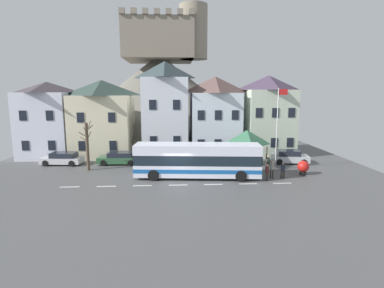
% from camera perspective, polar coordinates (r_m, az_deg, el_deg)
% --- Properties ---
extents(ground_plane, '(40.00, 60.00, 0.07)m').
position_cam_1_polar(ground_plane, '(27.47, -2.60, -6.99)').
color(ground_plane, '#4E4E4F').
extents(townhouse_00, '(5.76, 6.98, 9.02)m').
position_cam_1_polar(townhouse_00, '(41.80, -24.79, 4.14)').
color(townhouse_00, silver).
rests_on(townhouse_00, ground_plane).
extents(townhouse_01, '(6.91, 6.59, 9.23)m').
position_cam_1_polar(townhouse_01, '(39.70, -16.07, 4.56)').
color(townhouse_01, beige).
rests_on(townhouse_01, ground_plane).
extents(townhouse_02, '(5.36, 6.59, 11.48)m').
position_cam_1_polar(townhouse_02, '(38.68, -4.92, 6.45)').
color(townhouse_02, silver).
rests_on(townhouse_02, ground_plane).
extents(townhouse_03, '(5.91, 5.48, 9.66)m').
position_cam_1_polar(townhouse_03, '(38.51, 4.26, 5.08)').
color(townhouse_03, silver).
rests_on(townhouse_03, ground_plane).
extents(townhouse_04, '(5.75, 6.18, 9.82)m').
position_cam_1_polar(townhouse_04, '(40.28, 13.68, 5.15)').
color(townhouse_04, beige).
rests_on(townhouse_04, ground_plane).
extents(hilltop_castle, '(36.60, 36.60, 21.65)m').
position_cam_1_polar(hilltop_castle, '(55.31, -5.87, 9.25)').
color(hilltop_castle, '#67635A').
rests_on(hilltop_castle, ground_plane).
extents(transit_bus, '(11.59, 3.65, 3.12)m').
position_cam_1_polar(transit_bus, '(28.40, 1.00, -3.09)').
color(transit_bus, white).
rests_on(transit_bus, ground_plane).
extents(bus_shelter, '(3.60, 3.60, 3.91)m').
position_cam_1_polar(bus_shelter, '(32.77, 10.07, 1.22)').
color(bus_shelter, '#473D33').
rests_on(bus_shelter, ground_plane).
extents(parked_car_00, '(4.49, 2.20, 1.33)m').
position_cam_1_polar(parked_car_00, '(34.83, -13.22, -2.54)').
color(parked_car_00, '#2F5A39').
rests_on(parked_car_00, ground_plane).
extents(parked_car_01, '(4.15, 2.42, 1.45)m').
position_cam_1_polar(parked_car_01, '(36.00, 17.48, -2.27)').
color(parked_car_01, silver).
rests_on(parked_car_01, ground_plane).
extents(parked_car_02, '(4.43, 2.31, 1.32)m').
position_cam_1_polar(parked_car_02, '(36.52, -22.69, -2.49)').
color(parked_car_02, silver).
rests_on(parked_car_02, ground_plane).
extents(pedestrian_00, '(0.38, 0.36, 1.45)m').
position_cam_1_polar(pedestrian_00, '(29.53, 16.37, -4.54)').
color(pedestrian_00, '#38332D').
rests_on(pedestrian_00, ground_plane).
extents(pedestrian_01, '(0.31, 0.31, 1.50)m').
position_cam_1_polar(pedestrian_01, '(28.32, 13.64, -4.84)').
color(pedestrian_01, '#38332D').
rests_on(pedestrian_01, ground_plane).
extents(pedestrian_02, '(0.35, 0.35, 1.61)m').
position_cam_1_polar(pedestrian_02, '(29.29, 14.50, -4.24)').
color(pedestrian_02, '#38332D').
rests_on(pedestrian_02, ground_plane).
extents(pedestrian_03, '(0.31, 0.29, 1.56)m').
position_cam_1_polar(pedestrian_03, '(31.87, 13.79, -3.21)').
color(pedestrian_03, '#38332D').
rests_on(pedestrian_03, ground_plane).
extents(public_bench, '(1.40, 0.48, 0.87)m').
position_cam_1_polar(public_bench, '(35.42, 9.98, -2.55)').
color(public_bench, '#33473D').
rests_on(public_bench, ground_plane).
extents(flagpole, '(0.95, 0.10, 8.15)m').
position_cam_1_polar(flagpole, '(31.83, 15.50, 3.55)').
color(flagpole, silver).
rests_on(flagpole, ground_plane).
extents(harbour_buoy, '(1.09, 1.09, 1.34)m').
position_cam_1_polar(harbour_buoy, '(31.43, 19.77, -3.98)').
color(harbour_buoy, black).
rests_on(harbour_buoy, ground_plane).
extents(bare_tree_00, '(1.42, 1.48, 5.04)m').
position_cam_1_polar(bare_tree_00, '(32.60, -18.70, -0.26)').
color(bare_tree_00, brown).
rests_on(bare_tree_00, ground_plane).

